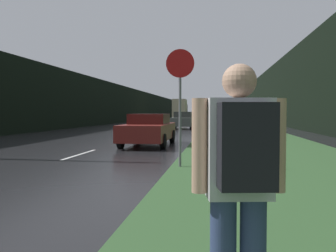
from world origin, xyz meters
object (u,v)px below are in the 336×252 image
(stop_sign, at_px, (180,94))
(car_passing_near, at_px, (149,129))
(car_passing_far, at_px, (183,120))
(delivery_truck, at_px, (180,110))
(hitchhiker_with_backpack, at_px, (240,181))

(stop_sign, bearing_deg, car_passing_near, 108.44)
(car_passing_far, height_order, delivery_truck, delivery_truck)
(hitchhiker_with_backpack, xyz_separation_m, car_passing_far, (-3.11, 29.16, -0.27))
(car_passing_near, bearing_deg, car_passing_far, -90.00)
(hitchhiker_with_backpack, xyz_separation_m, car_passing_near, (-3.11, 13.05, -0.31))
(delivery_truck, bearing_deg, car_passing_far, -83.74)
(stop_sign, bearing_deg, car_passing_far, 95.17)
(hitchhiker_with_backpack, height_order, delivery_truck, delivery_truck)
(car_passing_near, height_order, car_passing_far, car_passing_far)
(stop_sign, relative_size, car_passing_far, 0.71)
(car_passing_near, bearing_deg, stop_sign, 108.44)
(car_passing_far, distance_m, delivery_truck, 32.05)
(hitchhiker_with_backpack, bearing_deg, car_passing_far, 86.61)
(delivery_truck, bearing_deg, hitchhiker_with_backpack, -83.82)
(car_passing_far, xyz_separation_m, delivery_truck, (-3.49, 31.83, 1.19))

